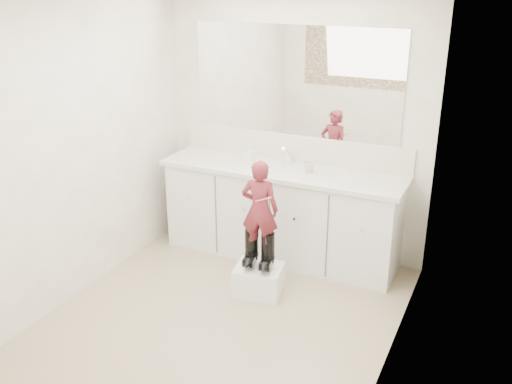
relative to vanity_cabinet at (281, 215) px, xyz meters
The scene contains 19 objects.
floor 1.30m from the vanity_cabinet, 90.00° to the right, with size 3.00×3.00×0.00m, color #7E7052.
ceiling 2.32m from the vanity_cabinet, 90.00° to the right, with size 3.00×3.00×0.00m, color white.
wall_back 0.82m from the vanity_cabinet, 90.00° to the left, with size 2.60×2.60×0.00m, color beige.
wall_front 2.83m from the vanity_cabinet, 90.00° to the right, with size 2.60×2.60×0.00m, color beige.
wall_left 1.95m from the vanity_cabinet, 136.70° to the right, with size 3.00×3.00×0.00m, color beige.
wall_right 1.95m from the vanity_cabinet, 43.30° to the right, with size 3.00×3.00×0.00m, color beige.
vanity_cabinet is the anchor object (origin of this frame).
countertop 0.45m from the vanity_cabinet, 90.00° to the right, with size 2.28×0.58×0.04m, color beige.
backsplash 0.64m from the vanity_cabinet, 90.00° to the left, with size 2.28×0.03×0.25m, color beige.
mirror 1.24m from the vanity_cabinet, 90.00° to the left, with size 2.00×0.02×1.00m, color white.
dot_panel 2.98m from the vanity_cabinet, 90.00° to the right, with size 2.00×0.01×1.20m, color #472819.
faucet 0.54m from the vanity_cabinet, 90.00° to the left, with size 0.08×0.08×0.10m, color silver.
cup 0.58m from the vanity_cabinet, ahead, with size 0.10×0.10×0.10m, color #C4B59C.
soap_bottle 0.65m from the vanity_cabinet, behind, with size 0.08×0.08×0.18m, color silver.
step_stool 0.79m from the vanity_cabinet, 81.93° to the right, with size 0.39×0.32×0.25m, color white.
boot_left 0.71m from the vanity_cabinet, 87.75° to the right, with size 0.12×0.22×0.32m, color black, non-canonical shape.
boot_right 0.73m from the vanity_cabinet, 75.85° to the right, with size 0.12×0.22×0.32m, color black, non-canonical shape.
toddler 0.79m from the vanity_cabinet, 81.71° to the right, with size 0.31×0.20×0.84m, color #A23239.
toothbrush 0.93m from the vanity_cabinet, 77.59° to the right, with size 0.01×0.01×0.14m, color #DC557E.
Camera 1 is at (1.89, -3.35, 2.58)m, focal length 40.00 mm.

